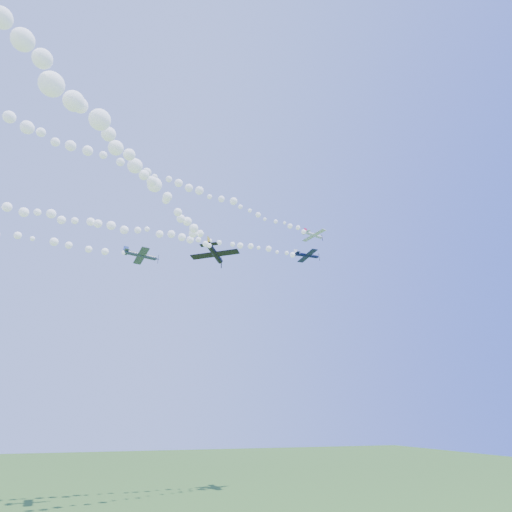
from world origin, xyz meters
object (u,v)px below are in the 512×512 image
object	(u,v)px
plane_white	(314,235)
plane_navy	(307,255)
plane_black	(215,254)
plane_grey	(141,255)

from	to	relation	value
plane_white	plane_navy	world-z (taller)	plane_white
plane_white	plane_navy	distance (m)	5.20
plane_navy	plane_white	bearing A→B (deg)	-86.31
plane_navy	plane_black	bearing A→B (deg)	-144.22
plane_white	plane_grey	bearing A→B (deg)	160.79
plane_white	plane_grey	distance (m)	40.48
plane_white	plane_navy	bearing A→B (deg)	75.89
plane_navy	plane_grey	distance (m)	39.44
plane_navy	plane_black	distance (m)	38.45
plane_navy	plane_grey	world-z (taller)	plane_navy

